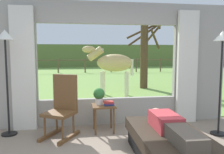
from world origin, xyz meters
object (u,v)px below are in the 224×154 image
Objects in this scene: rocking_chair at (62,107)px; potted_plant at (99,95)px; floor_lamp_right at (222,51)px; reclining_person at (171,126)px; floor_lamp_left at (5,51)px; horse at (112,63)px; side_table at (104,110)px; book_stack at (109,103)px; pasture_tree at (145,48)px; recliner_sofa at (169,146)px.

potted_plant is (0.69, 0.18, 0.16)m from rocking_chair.
rocking_chair is at bearing 172.70° from floor_lamp_right.
reclining_person is 1.28× the size of rocking_chair.
floor_lamp_left reaches higher than horse.
side_table is 0.29m from potted_plant.
side_table is (-0.75, 1.42, -0.10)m from reclining_person.
side_table is 2.52× the size of book_stack.
potted_plant is 5.74m from pasture_tree.
rocking_chair reaches higher than side_table.
floor_lamp_right is 4.32m from horse.
side_table is 5.82m from pasture_tree.
potted_plant is at bearing 165.89° from floor_lamp_right.
horse is at bearing 78.55° from side_table.
potted_plant is at bearing 120.98° from recliner_sofa.
reclining_person is 1.61m from side_table.
floor_lamp_left reaches higher than reclining_person.
potted_plant is (-0.83, 1.43, 0.48)m from recliner_sofa.
floor_lamp_right is (2.00, -0.43, 0.97)m from book_stack.
book_stack is 5.80m from pasture_tree.
horse reaches higher than recliner_sofa.
recliner_sofa is at bearing -146.56° from floor_lamp_right.
reclining_person is at bearing -64.22° from book_stack.
pasture_tree reaches higher than rocking_chair.
horse is (-0.03, 4.96, 0.94)m from recliner_sofa.
book_stack reaches higher than side_table.
floor_lamp_left is (-0.98, 0.21, 1.01)m from rocking_chair.
potted_plant is at bearing 143.13° from side_table.
potted_plant is (-0.08, 0.06, 0.28)m from side_table.
potted_plant is at bearing 146.73° from book_stack.
rocking_chair is 5.43× the size of book_stack.
horse is at bearing 108.49° from floor_lamp_right.
rocking_chair is (-1.52, 1.30, 0.02)m from reclining_person.
horse is at bearing 80.12° from book_stack.
reclining_person is 0.43× the size of pasture_tree.
book_stack is 0.11× the size of floor_lamp_left.
floor_lamp_left is (-1.84, 0.14, 0.99)m from book_stack.
floor_lamp_right is (2.86, -0.37, 0.99)m from rocking_chair.
floor_lamp_right is at bearing -13.08° from side_table.
floor_lamp_left is at bearing 150.53° from recliner_sofa.
pasture_tree is at bearing 64.35° from potted_plant.
recliner_sofa is 1.51m from book_stack.
floor_lamp_right is (2.09, -0.49, 1.11)m from side_table.
potted_plant is 0.17× the size of floor_lamp_right.
horse reaches higher than book_stack.
floor_lamp_left is at bearing -129.11° from pasture_tree.
floor_lamp_right reaches higher than book_stack.
side_table is at bearing -172.58° from horse.
recliner_sofa is at bearing -59.79° from potted_plant.
side_table is 0.29× the size of horse.
rocking_chair is at bearing 140.21° from reclining_person.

